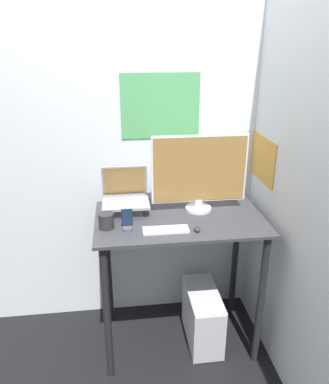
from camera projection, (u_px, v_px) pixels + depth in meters
name	position (u px, v px, depth m)	size (l,w,h in m)	color
ground_plane	(186.00, 372.00, 2.48)	(12.00, 12.00, 0.00)	black
wall_back	(171.00, 153.00, 2.68)	(6.00, 0.06, 2.60)	silver
wall_side_right	(302.00, 185.00, 2.08)	(0.06, 6.00, 2.60)	silver
desk	(179.00, 243.00, 2.49)	(1.09, 0.66, 0.99)	#333338
laptop	(126.00, 201.00, 2.48)	(0.31, 0.26, 0.29)	#4C4C51
monitor	(199.00, 174.00, 2.43)	(0.63, 0.17, 0.51)	silver
keyboard	(166.00, 230.00, 2.24)	(0.28, 0.10, 0.02)	silver
mouse	(197.00, 229.00, 2.23)	(0.04, 0.06, 0.03)	#262626
cell_phone	(127.00, 223.00, 2.24)	(0.07, 0.06, 0.14)	#4C4C51
computer_tower	(203.00, 316.00, 2.70)	(0.22, 0.47, 0.40)	silver
mug	(106.00, 221.00, 2.26)	(0.09, 0.09, 0.10)	#262628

